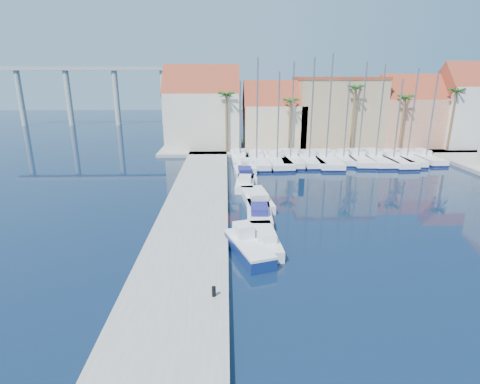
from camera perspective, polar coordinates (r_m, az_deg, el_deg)
The scene contains 35 objects.
ground at distance 21.77m, azimuth 15.02°, elevation -16.79°, with size 260.00×260.00×0.00m, color black.
quay_west at distance 32.97m, azimuth -7.12°, elevation -3.79°, with size 6.00×77.00×0.50m, color gray.
shore_north at distance 68.13m, azimuth 11.66°, elevation 6.87°, with size 54.00×16.00×0.50m, color gray.
bollard at distance 21.06m, azimuth -4.01°, elevation -14.89°, with size 0.23×0.23×0.57m, color black.
fishing_boat at distance 26.42m, azimuth 1.24°, elevation -8.21°, with size 3.43×5.80×1.92m.
motorboat_west_0 at distance 27.80m, azimuth 3.69°, elevation -7.20°, with size 2.26×6.09×1.40m.
motorboat_west_1 at distance 32.90m, azimuth 2.92°, elevation -3.24°, with size 2.35×6.53×1.40m.
motorboat_west_2 at distance 36.81m, azimuth 2.58°, elevation -1.00°, with size 2.97×7.34×1.40m.
motorboat_west_3 at distance 42.33m, azimuth 0.76°, elevation 1.44°, with size 2.50×6.23×1.40m.
motorboat_west_4 at distance 46.22m, azimuth 0.73°, elevation 2.78°, with size 2.61×6.99×1.40m.
motorboat_west_5 at distance 51.10m, azimuth 0.97°, elevation 4.17°, with size 2.44×7.44×1.40m.
motorboat_west_6 at distance 55.53m, azimuth 0.09°, elevation 5.22°, with size 2.27×6.25×1.40m.
sailboat_0 at distance 55.06m, azimuth 0.01°, elevation 5.19°, with size 2.84×9.64×11.44m.
sailboat_1 at distance 53.90m, azimuth 2.47°, elevation 4.93°, with size 3.18×11.25×14.45m.
sailboat_2 at distance 54.22m, azimuth 5.53°, elevation 4.92°, with size 3.74×11.35×12.68m.
sailboat_3 at distance 55.38m, azimuth 7.60°, elevation 5.12°, with size 3.42×11.11×13.94m.
sailboat_4 at distance 55.28m, azimuth 10.36°, elevation 5.00°, with size 2.93×10.04×14.51m.
sailboat_5 at distance 55.94m, azimuth 12.83°, elevation 4.96°, with size 3.86×12.15×14.97m.
sailboat_6 at distance 57.24m, azimuth 15.38°, elevation 5.07°, with size 2.83×8.50×11.91m.
sailboat_7 at distance 57.81m, azimuth 17.40°, elevation 4.99°, with size 3.49×10.93×13.93m.
sailboat_8 at distance 58.68m, azimuth 19.73°, elevation 4.93°, with size 2.99×11.24×13.68m.
sailboat_9 at distance 58.88m, azimuth 22.04°, elevation 4.70°, with size 3.33×11.02×11.72m.
sailboat_10 at distance 60.38m, azimuth 23.90°, elevation 4.80°, with size 3.31×9.94×13.13m.
sailboat_11 at distance 62.05m, azimuth 26.25°, elevation 4.81°, with size 2.41×9.05×12.87m.
building_0 at distance 64.54m, azimuth -5.71°, elevation 12.20°, with size 12.30×9.00×13.50m.
building_1 at distance 65.03m, azimuth 5.14°, elevation 11.17°, with size 10.30×8.00×11.00m.
building_2 at distance 68.14m, azimuth 14.47°, elevation 11.79°, with size 14.20×10.20×11.50m.
building_3 at distance 71.55m, azimuth 24.10°, elevation 10.77°, with size 10.30×8.00×12.00m.
building_4 at distance 74.96m, azimuth 30.84°, elevation 10.94°, with size 8.30×8.00×14.00m.
palm_0 at distance 59.26m, azimuth -2.10°, elevation 14.32°, with size 2.60×2.60×10.15m.
palm_1 at distance 60.15m, azimuth 7.75°, elevation 13.32°, with size 2.60×2.60×9.15m.
palm_2 at distance 62.51m, azimuth 17.20°, elevation 14.61°, with size 2.60×2.60×11.15m.
palm_3 at distance 65.57m, azimuth 23.87°, elevation 12.78°, with size 2.60×2.60×9.65m.
palm_4 at distance 69.33m, azimuth 30.08°, elevation 12.91°, with size 2.60×2.60×10.65m.
viaduct at distance 104.56m, azimuth -21.25°, elevation 15.06°, with size 48.00×2.20×14.45m.
Camera 1 is at (-6.02, -17.19, 11.92)m, focal length 28.00 mm.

